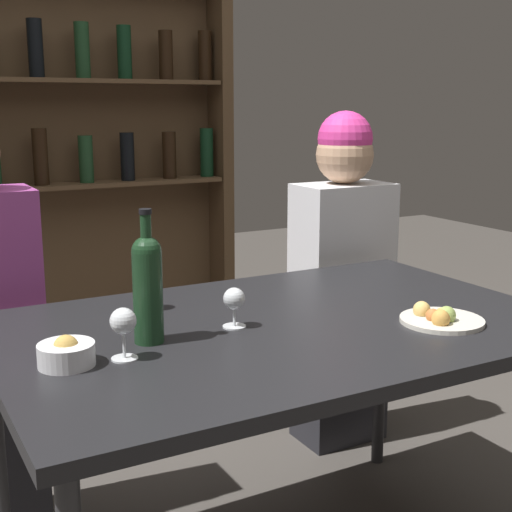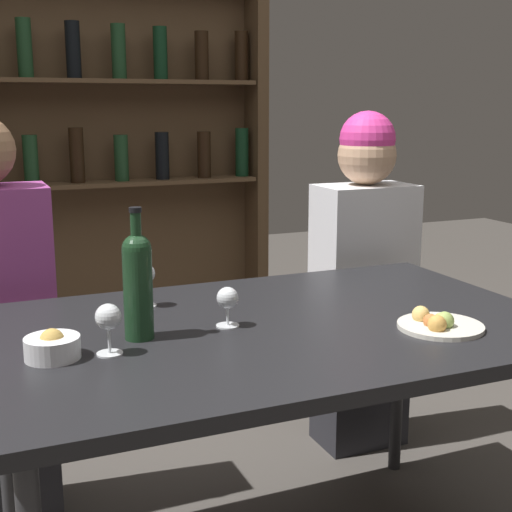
{
  "view_description": "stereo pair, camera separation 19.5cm",
  "coord_description": "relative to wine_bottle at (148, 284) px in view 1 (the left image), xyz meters",
  "views": [
    {
      "loc": [
        -0.92,
        -1.53,
        1.33
      ],
      "look_at": [
        0.0,
        0.14,
        0.92
      ],
      "focal_mm": 50.0,
      "sensor_mm": 36.0,
      "label": 1
    },
    {
      "loc": [
        -0.75,
        -1.62,
        1.33
      ],
      "look_at": [
        0.0,
        0.14,
        0.92
      ],
      "focal_mm": 50.0,
      "sensor_mm": 36.0,
      "label": 2
    }
  ],
  "objects": [
    {
      "name": "wine_glass_1",
      "position": [
        -0.09,
        -0.09,
        -0.06
      ],
      "size": [
        0.06,
        0.06,
        0.12
      ],
      "color": "silver",
      "rests_on": "dining_table"
    },
    {
      "name": "seated_person_right",
      "position": [
        1.03,
        0.64,
        -0.26
      ],
      "size": [
        0.36,
        0.22,
        1.3
      ],
      "color": "#26262B",
      "rests_on": "ground_plane"
    },
    {
      "name": "food_plate_0",
      "position": [
        0.71,
        -0.22,
        -0.13
      ],
      "size": [
        0.22,
        0.22,
        0.05
      ],
      "color": "silver",
      "rests_on": "dining_table"
    },
    {
      "name": "wine_rack_wall",
      "position": [
        0.36,
        1.83,
        0.24
      ],
      "size": [
        1.47,
        0.21,
        2.17
      ],
      "color": "#4C3823",
      "rests_on": "ground_plane"
    },
    {
      "name": "wine_bottle",
      "position": [
        0.0,
        0.0,
        0.0
      ],
      "size": [
        0.07,
        0.07,
        0.32
      ],
      "color": "#19381E",
      "rests_on": "dining_table"
    },
    {
      "name": "wine_glass_0",
      "position": [
        0.08,
        0.27,
        -0.06
      ],
      "size": [
        0.06,
        0.06,
        0.12
      ],
      "color": "silver",
      "rests_on": "dining_table"
    },
    {
      "name": "wine_glass_2",
      "position": [
        0.23,
        0.0,
        -0.07
      ],
      "size": [
        0.06,
        0.06,
        0.1
      ],
      "color": "silver",
      "rests_on": "dining_table"
    },
    {
      "name": "snack_bowl",
      "position": [
        -0.21,
        -0.06,
        -0.12
      ],
      "size": [
        0.12,
        0.12,
        0.07
      ],
      "color": "white",
      "rests_on": "dining_table"
    },
    {
      "name": "dining_table",
      "position": [
        0.36,
        -0.02,
        -0.2
      ],
      "size": [
        1.47,
        0.95,
        0.77
      ],
      "color": "black",
      "rests_on": "ground_plane"
    }
  ]
}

